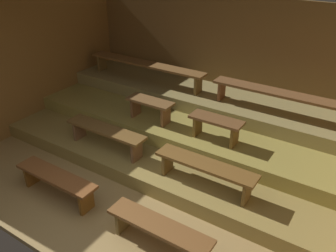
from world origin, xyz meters
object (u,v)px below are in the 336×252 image
object	(u,v)px
bench_middle_left	(150,105)
bench_upper_left	(146,66)
bench_lower_left	(106,132)
bench_upper_right	(290,97)
bench_lower_right	(205,168)
bench_middle_right	(216,124)
bench_floor_left	(56,179)
bench_floor_right	(159,229)

from	to	relation	value
bench_middle_left	bench_upper_left	bearing A→B (deg)	129.03
bench_lower_left	bench_upper_right	bearing A→B (deg)	38.34
bench_lower_right	bench_middle_right	distance (m)	0.98
bench_lower_right	bench_middle_right	xyz separation A→B (m)	(-0.29, 0.91, 0.23)
bench_lower_left	bench_lower_right	size ratio (longest dim) A/B	1.00
bench_lower_left	bench_upper_right	xyz separation A→B (m)	(2.49, 1.97, 0.53)
bench_upper_left	bench_upper_right	bearing A→B (deg)	0.00
bench_floor_left	bench_middle_right	bearing A→B (deg)	52.17
bench_floor_left	bench_lower_left	xyz separation A→B (m)	(-0.02, 1.16, 0.26)
bench_floor_left	bench_upper_left	size ratio (longest dim) A/B	0.51
bench_floor_left	bench_lower_right	distance (m)	2.24
bench_middle_right	bench_upper_left	size ratio (longest dim) A/B	0.32
bench_floor_right	bench_upper_left	distance (m)	4.06
bench_lower_left	bench_floor_left	bearing A→B (deg)	-88.77
bench_floor_right	bench_lower_right	xyz separation A→B (m)	(0.02, 1.16, 0.26)
bench_lower_left	bench_upper_left	xyz separation A→B (m)	(-0.57, 1.97, 0.53)
bench_floor_left	bench_middle_right	size ratio (longest dim) A/B	1.60
bench_lower_right	bench_upper_right	size ratio (longest dim) A/B	0.56
bench_middle_left	bench_lower_right	bearing A→B (deg)	-29.14
bench_floor_left	bench_upper_left	distance (m)	3.28
bench_floor_right	bench_middle_left	distance (m)	2.67
bench_floor_right	bench_upper_right	bearing A→B (deg)	79.27
bench_floor_left	bench_lower_right	xyz separation A→B (m)	(1.90, 1.16, 0.26)
bench_lower_right	bench_floor_left	bearing A→B (deg)	-148.60
bench_floor_right	bench_lower_left	distance (m)	2.24
bench_middle_left	bench_middle_right	xyz separation A→B (m)	(1.34, 0.00, 0.00)
bench_middle_left	bench_middle_right	size ratio (longest dim) A/B	1.00
bench_upper_left	bench_lower_right	bearing A→B (deg)	-38.34
bench_floor_left	bench_lower_right	bearing A→B (deg)	31.40
bench_floor_left	bench_upper_left	xyz separation A→B (m)	(-0.59, 3.13, 0.78)
bench_lower_right	bench_middle_left	size ratio (longest dim) A/B	1.73
bench_lower_right	bench_upper_left	xyz separation A→B (m)	(-2.49, 1.97, 0.53)
bench_floor_left	bench_middle_left	size ratio (longest dim) A/B	1.60
bench_floor_left	bench_floor_right	world-z (taller)	same
bench_floor_right	bench_lower_left	size ratio (longest dim) A/B	0.92
bench_floor_right	bench_middle_left	size ratio (longest dim) A/B	1.60
bench_middle_right	bench_middle_left	bearing A→B (deg)	180.00
bench_middle_left	bench_upper_right	bearing A→B (deg)	25.75
bench_floor_left	bench_lower_right	world-z (taller)	bench_lower_right
bench_lower_left	bench_middle_left	size ratio (longest dim) A/B	1.73
bench_middle_right	bench_lower_left	bearing A→B (deg)	-150.86
bench_floor_right	bench_upper_left	bearing A→B (deg)	128.24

